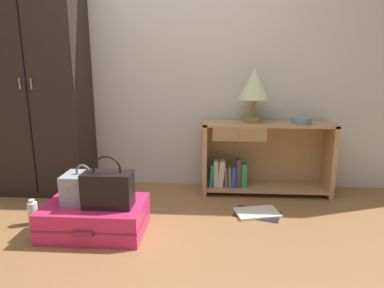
{
  "coord_description": "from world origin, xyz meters",
  "views": [
    {
      "loc": [
        0.44,
        -1.8,
        1.19
      ],
      "look_at": [
        0.26,
        0.88,
        0.55
      ],
      "focal_mm": 31.76,
      "sensor_mm": 36.0,
      "label": 1
    }
  ],
  "objects_px": {
    "suitcase_large": "(95,218)",
    "train_case": "(84,188)",
    "bookshelf": "(260,158)",
    "bowl": "(301,121)",
    "handbag": "(108,189)",
    "wardrobe": "(40,82)",
    "table_lamp": "(254,86)",
    "open_book_on_floor": "(257,213)",
    "bottle": "(33,213)"
  },
  "relations": [
    {
      "from": "suitcase_large",
      "to": "train_case",
      "type": "height_order",
      "value": "train_case"
    },
    {
      "from": "bookshelf",
      "to": "bowl",
      "type": "distance_m",
      "value": 0.5
    },
    {
      "from": "bookshelf",
      "to": "handbag",
      "type": "bearing_deg",
      "value": -141.3
    },
    {
      "from": "wardrobe",
      "to": "bowl",
      "type": "height_order",
      "value": "wardrobe"
    },
    {
      "from": "bookshelf",
      "to": "table_lamp",
      "type": "height_order",
      "value": "table_lamp"
    },
    {
      "from": "bookshelf",
      "to": "handbag",
      "type": "xyz_separation_m",
      "value": [
        -1.15,
        -0.92,
        0.01
      ]
    },
    {
      "from": "bowl",
      "to": "open_book_on_floor",
      "type": "distance_m",
      "value": 0.93
    },
    {
      "from": "table_lamp",
      "to": "wardrobe",
      "type": "bearing_deg",
      "value": -177.6
    },
    {
      "from": "bookshelf",
      "to": "bowl",
      "type": "height_order",
      "value": "bowl"
    },
    {
      "from": "wardrobe",
      "to": "handbag",
      "type": "height_order",
      "value": "wardrobe"
    },
    {
      "from": "handbag",
      "to": "open_book_on_floor",
      "type": "bearing_deg",
      "value": 21.04
    },
    {
      "from": "handbag",
      "to": "open_book_on_floor",
      "type": "xyz_separation_m",
      "value": [
        1.08,
        0.42,
        -0.34
      ]
    },
    {
      "from": "wardrobe",
      "to": "bowl",
      "type": "relative_size",
      "value": 11.85
    },
    {
      "from": "bowl",
      "to": "bottle",
      "type": "relative_size",
      "value": 0.88
    },
    {
      "from": "train_case",
      "to": "bottle",
      "type": "bearing_deg",
      "value": 172.25
    },
    {
      "from": "bowl",
      "to": "suitcase_large",
      "type": "bearing_deg",
      "value": -152.58
    },
    {
      "from": "bottle",
      "to": "open_book_on_floor",
      "type": "xyz_separation_m",
      "value": [
        1.72,
        0.29,
        -0.08
      ]
    },
    {
      "from": "bookshelf",
      "to": "table_lamp",
      "type": "relative_size",
      "value": 2.43
    },
    {
      "from": "train_case",
      "to": "bookshelf",
      "type": "bearing_deg",
      "value": 32.43
    },
    {
      "from": "train_case",
      "to": "suitcase_large",
      "type": "bearing_deg",
      "value": -18.69
    },
    {
      "from": "bookshelf",
      "to": "suitcase_large",
      "type": "bearing_deg",
      "value": -145.21
    },
    {
      "from": "handbag",
      "to": "wardrobe",
      "type": "bearing_deg",
      "value": 135.28
    },
    {
      "from": "bookshelf",
      "to": "bottle",
      "type": "height_order",
      "value": "bookshelf"
    },
    {
      "from": "bookshelf",
      "to": "table_lamp",
      "type": "xyz_separation_m",
      "value": [
        -0.08,
        0.01,
        0.66
      ]
    },
    {
      "from": "table_lamp",
      "to": "bowl",
      "type": "bearing_deg",
      "value": -6.7
    },
    {
      "from": "suitcase_large",
      "to": "bottle",
      "type": "relative_size",
      "value": 3.63
    },
    {
      "from": "table_lamp",
      "to": "bottle",
      "type": "xyz_separation_m",
      "value": [
        -1.71,
        -0.8,
        -0.9
      ]
    },
    {
      "from": "open_book_on_floor",
      "to": "suitcase_large",
      "type": "bearing_deg",
      "value": -162.6
    },
    {
      "from": "handbag",
      "to": "bottle",
      "type": "bearing_deg",
      "value": 168.79
    },
    {
      "from": "bookshelf",
      "to": "open_book_on_floor",
      "type": "distance_m",
      "value": 0.6
    },
    {
      "from": "table_lamp",
      "to": "handbag",
      "type": "xyz_separation_m",
      "value": [
        -1.08,
        -0.93,
        -0.65
      ]
    },
    {
      "from": "suitcase_large",
      "to": "handbag",
      "type": "distance_m",
      "value": 0.27
    },
    {
      "from": "open_book_on_floor",
      "to": "handbag",
      "type": "bearing_deg",
      "value": -158.96
    },
    {
      "from": "suitcase_large",
      "to": "bookshelf",
      "type": "bearing_deg",
      "value": 34.79
    },
    {
      "from": "table_lamp",
      "to": "bottle",
      "type": "relative_size",
      "value": 2.46
    },
    {
      "from": "bowl",
      "to": "wardrobe",
      "type": "bearing_deg",
      "value": -179.24
    },
    {
      "from": "wardrobe",
      "to": "bookshelf",
      "type": "bearing_deg",
      "value": 2.14
    },
    {
      "from": "table_lamp",
      "to": "open_book_on_floor",
      "type": "distance_m",
      "value": 1.11
    },
    {
      "from": "bookshelf",
      "to": "bottle",
      "type": "xyz_separation_m",
      "value": [
        -1.78,
        -0.8,
        -0.24
      ]
    },
    {
      "from": "bottle",
      "to": "wardrobe",
      "type": "bearing_deg",
      "value": 107.25
    },
    {
      "from": "table_lamp",
      "to": "bottle",
      "type": "height_order",
      "value": "table_lamp"
    },
    {
      "from": "table_lamp",
      "to": "suitcase_large",
      "type": "bearing_deg",
      "value": -143.34
    },
    {
      "from": "bookshelf",
      "to": "train_case",
      "type": "distance_m",
      "value": 1.6
    },
    {
      "from": "wardrobe",
      "to": "train_case",
      "type": "xyz_separation_m",
      "value": [
        0.66,
        -0.78,
        -0.7
      ]
    },
    {
      "from": "table_lamp",
      "to": "suitcase_large",
      "type": "distance_m",
      "value": 1.73
    },
    {
      "from": "wardrobe",
      "to": "train_case",
      "type": "relative_size",
      "value": 7.31
    },
    {
      "from": "train_case",
      "to": "wardrobe",
      "type": "bearing_deg",
      "value": 130.15
    },
    {
      "from": "bookshelf",
      "to": "table_lamp",
      "type": "distance_m",
      "value": 0.67
    },
    {
      "from": "suitcase_large",
      "to": "open_book_on_floor",
      "type": "height_order",
      "value": "suitcase_large"
    },
    {
      "from": "suitcase_large",
      "to": "bottle",
      "type": "distance_m",
      "value": 0.52
    }
  ]
}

